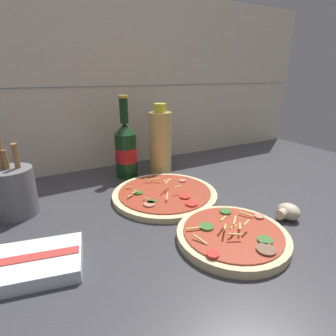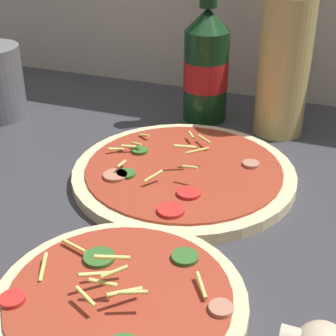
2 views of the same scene
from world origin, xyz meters
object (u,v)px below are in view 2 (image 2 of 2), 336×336
at_px(oil_bottle, 284,64).
at_px(beer_bottle, 206,63).
at_px(pizza_near, 120,303).
at_px(pizza_far, 183,173).

bearing_deg(oil_bottle, beer_bottle, 175.79).
distance_m(pizza_near, oil_bottle, 0.44).
distance_m(pizza_near, beer_bottle, 0.44).
bearing_deg(oil_bottle, pizza_far, -114.26).
relative_size(pizza_near, pizza_far, 0.79).
distance_m(pizza_far, beer_bottle, 0.21).
bearing_deg(pizza_near, oil_bottle, 82.01).
relative_size(pizza_near, oil_bottle, 0.98).
relative_size(pizza_near, beer_bottle, 0.87).
xyz_separation_m(pizza_far, beer_bottle, (-0.03, 0.20, 0.08)).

